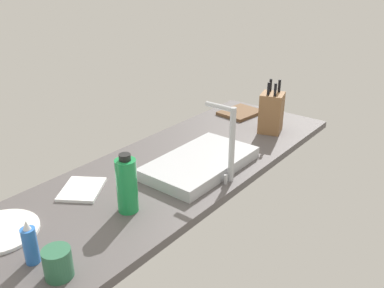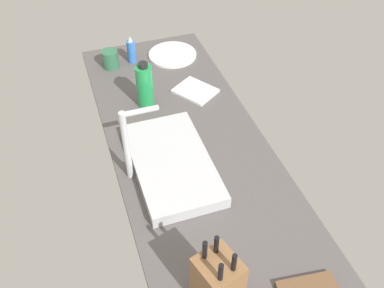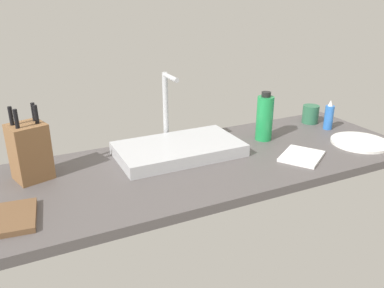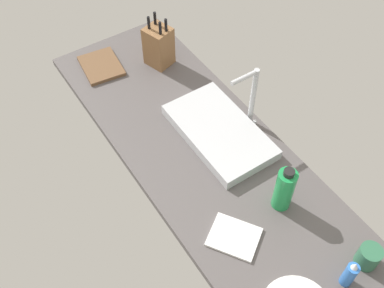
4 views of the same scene
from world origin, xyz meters
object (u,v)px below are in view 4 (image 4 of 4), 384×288
sink_basin (219,132)px  knife_block (159,46)px  faucet (251,95)px  dish_towel (234,237)px  coffee_mug (368,256)px  cutting_board (101,66)px  water_bottle (284,189)px  soap_bottle (350,274)px

sink_basin → knife_block: (-56.61, 3.17, 8.12)cm
faucet → dish_towel: 61.05cm
knife_block → coffee_mug: bearing=-14.4°
sink_basin → faucet: size_ratio=1.62×
sink_basin → cutting_board: 73.72cm
sink_basin → dish_towel: 50.61cm
knife_block → water_bottle: (98.87, -3.59, -0.20)cm
sink_basin → dish_towel: (44.09, -24.78, -1.89)cm
soap_bottle → sink_basin: bearing=178.3°
soap_bottle → water_bottle: water_bottle is taller
sink_basin → coffee_mug: (78.10, 9.02, 2.07)cm
faucet → dish_towel: size_ratio=1.72×
water_bottle → dish_towel: bearing=-85.7°
knife_block → water_bottle: bearing=-19.0°
knife_block → dish_towel: (100.69, -27.95, -10.01)cm
coffee_mug → faucet: bearing=175.6°
cutting_board → soap_bottle: soap_bottle is taller
sink_basin → knife_block: knife_block is taller
knife_block → cutting_board: (-13.23, -26.74, -9.71)cm
faucet → knife_block: (-57.85, -11.80, -7.67)cm
faucet → soap_bottle: size_ratio=2.16×
knife_block → coffee_mug: (134.70, 5.84, -6.05)cm
cutting_board → soap_bottle: bearing=8.1°
sink_basin → knife_block: size_ratio=1.87×
sink_basin → faucet: 21.80cm
faucet → sink_basin: bearing=-94.8°
dish_towel → coffee_mug: bearing=44.8°
cutting_board → water_bottle: 114.86cm
sink_basin → water_bottle: (42.26, -0.42, 7.92)cm
soap_bottle → coffee_mug: bearing=96.4°
soap_bottle → dish_towel: soap_bottle is taller
knife_block → water_bottle: knife_block is taller
water_bottle → soap_bottle: bearing=-2.9°
soap_bottle → water_bottle: size_ratio=0.65×
soap_bottle → coffee_mug: (-1.27, 11.34, -1.81)cm
sink_basin → water_bottle: 43.00cm
coffee_mug → knife_block: bearing=-177.5°
sink_basin → knife_block: 57.27cm
soap_bottle → coffee_mug: size_ratio=1.60×
cutting_board → soap_bottle: size_ratio=1.57×
sink_basin → faucet: bearing=85.2°
knife_block → soap_bottle: bearing=-19.2°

